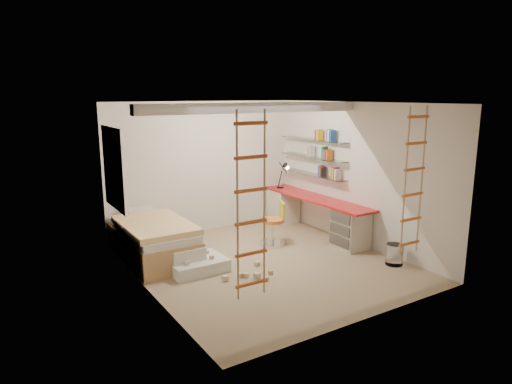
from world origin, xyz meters
TOP-DOWN VIEW (x-y plane):
  - floor at (0.00, 0.00)m, footprint 4.50×4.50m
  - ceiling_beam at (0.00, 0.30)m, footprint 4.00×0.18m
  - window_frame at (-1.97, 1.50)m, footprint 0.06×1.15m
  - window_blind at (-1.93, 1.50)m, footprint 0.02×1.00m
  - rope_ladder_left at (-1.35, -1.75)m, footprint 0.41×0.04m
  - rope_ladder_right at (1.35, -1.75)m, footprint 0.41×0.04m
  - waste_bin at (1.75, -1.16)m, footprint 0.28×0.28m
  - desk at (1.72, 0.86)m, footprint 0.56×2.80m
  - shelves at (1.87, 1.13)m, footprint 0.25×1.80m
  - bed at (-1.48, 1.23)m, footprint 1.02×2.00m
  - task_lamp at (1.67, 1.82)m, footprint 0.14×0.36m
  - swivel_chair at (0.65, 0.71)m, footprint 0.63×0.63m
  - play_platform at (-1.14, 0.35)m, footprint 0.89×0.69m
  - toy_blocks at (-0.79, -0.03)m, footprint 1.22×1.12m
  - books at (1.87, 1.13)m, footprint 0.14×0.58m

SIDE VIEW (x-z plane):
  - floor at x=0.00m, z-range 0.00..0.00m
  - play_platform at x=-1.14m, z-range -0.04..0.35m
  - waste_bin at x=1.75m, z-range 0.00..0.35m
  - toy_blocks at x=-0.79m, z-range -0.13..0.54m
  - swivel_chair at x=0.65m, z-range -0.11..0.71m
  - bed at x=-1.48m, z-range -0.02..0.67m
  - desk at x=1.72m, z-range 0.03..0.78m
  - task_lamp at x=1.67m, z-range 0.85..1.42m
  - shelves at x=1.87m, z-range 1.14..1.86m
  - rope_ladder_left at x=-1.35m, z-range 0.45..2.58m
  - rope_ladder_right at x=1.35m, z-range 0.45..2.58m
  - window_frame at x=-1.97m, z-range 0.88..2.23m
  - window_blind at x=-1.93m, z-range 0.95..2.15m
  - books at x=1.87m, z-range 1.16..2.08m
  - ceiling_beam at x=0.00m, z-range 2.44..2.60m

